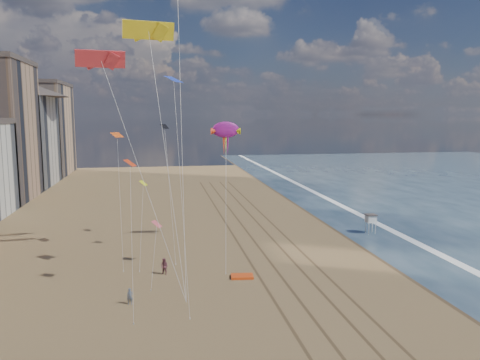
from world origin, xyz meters
name	(u,v)px	position (x,y,z in m)	size (l,w,h in m)	color
ground	(324,354)	(0.00, 0.00, 0.00)	(260.00, 260.00, 0.00)	brown
wet_sand	(350,222)	(19.00, 40.00, 0.00)	(260.00, 260.00, 0.00)	#42301E
foam	(373,221)	(23.20, 40.00, 0.00)	(260.00, 260.00, 0.00)	white
tracks	(266,243)	(2.55, 30.00, 0.01)	(7.68, 120.00, 0.01)	brown
lifeguard_stand	(371,219)	(19.27, 32.87, 2.21)	(1.58, 1.58, 2.86)	white
grounded_kite	(242,276)	(-3.08, 17.17, 0.14)	(2.40, 1.52, 0.27)	#EB4713
show_kite	(226,130)	(-2.74, 31.66, 15.55)	(4.05, 7.00, 19.76)	#981784
kite_flyer_a	(130,296)	(-14.70, 11.83, 0.78)	(0.57, 0.37, 1.56)	#515A68
kite_flyer_b	(164,267)	(-11.40, 19.55, 0.94)	(0.91, 0.71, 1.88)	brown
parafoils	(148,17)	(-12.51, 22.13, 28.04)	(12.83, 9.70, 11.91)	black
small_kites	(148,142)	(-12.90, 24.18, 14.51)	(8.98, 20.26, 17.06)	blue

